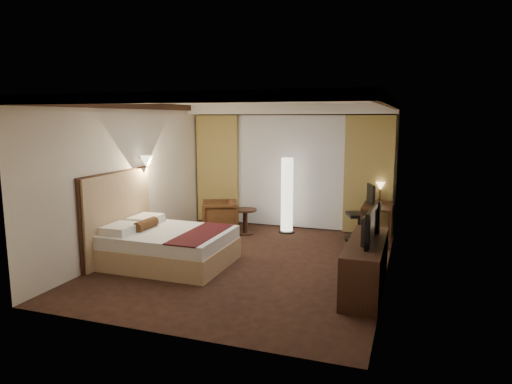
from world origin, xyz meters
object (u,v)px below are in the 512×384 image
(bed, at_px, (170,247))
(side_table, at_px, (245,221))
(armchair, at_px, (220,215))
(television, at_px, (365,219))
(office_chair, at_px, (360,213))
(floor_lamp, at_px, (287,195))
(desk, at_px, (377,223))
(dresser, at_px, (366,266))

(bed, bearing_deg, side_table, 77.81)
(bed, relative_size, armchair, 2.57)
(armchair, distance_m, television, 4.05)
(television, bearing_deg, office_chair, 11.40)
(bed, height_order, office_chair, office_chair)
(armchair, distance_m, floor_lamp, 1.49)
(side_table, relative_size, floor_lamp, 0.33)
(desk, bearing_deg, television, -89.58)
(side_table, bearing_deg, armchair, -173.20)
(armchair, height_order, side_table, armchair)
(bed, xyz_separation_m, armchair, (-0.06, 2.21, 0.09))
(office_chair, relative_size, dresser, 0.61)
(desk, distance_m, television, 2.78)
(bed, xyz_separation_m, television, (3.18, -0.13, 0.74))
(bed, bearing_deg, armchair, 91.66)
(dresser, bearing_deg, bed, 177.68)
(side_table, xyz_separation_m, office_chair, (2.33, 0.25, 0.30))
(bed, bearing_deg, floor_lamp, 64.54)
(floor_lamp, relative_size, dresser, 0.87)
(desk, distance_m, office_chair, 0.40)
(office_chair, bearing_deg, side_table, 165.26)
(desk, bearing_deg, dresser, -88.94)
(office_chair, bearing_deg, dresser, -102.33)
(floor_lamp, bearing_deg, desk, -3.62)
(office_chair, bearing_deg, floor_lamp, 152.91)
(television, bearing_deg, armchair, 57.77)
(armchair, relative_size, desk, 0.67)
(side_table, xyz_separation_m, floor_lamp, (0.79, 0.42, 0.54))
(bed, xyz_separation_m, floor_lamp, (1.28, 2.69, 0.52))
(armchair, xyz_separation_m, office_chair, (2.88, 0.31, 0.19))
(office_chair, height_order, dresser, office_chair)
(side_table, bearing_deg, television, -41.82)
(armchair, xyz_separation_m, side_table, (0.56, 0.07, -0.11))
(armchair, height_order, floor_lamp, floor_lamp)
(side_table, height_order, office_chair, office_chair)
(desk, xyz_separation_m, television, (0.02, -2.70, 0.65))
(side_table, distance_m, television, 3.69)
(armchair, relative_size, side_table, 1.42)
(floor_lamp, bearing_deg, bed, -115.46)
(bed, bearing_deg, office_chair, 41.87)
(office_chair, bearing_deg, armchair, 165.40)
(desk, relative_size, dresser, 0.61)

